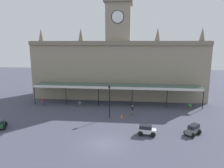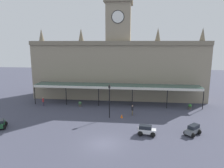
# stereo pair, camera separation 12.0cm
# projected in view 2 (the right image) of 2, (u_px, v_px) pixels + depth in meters

# --- Properties ---
(ground_plane) EXTENTS (140.00, 140.00, 0.00)m
(ground_plane) POSITION_uv_depth(u_px,v_px,m) (104.00, 144.00, 24.00)
(ground_plane) COLOR #414253
(station_building) EXTENTS (34.94, 7.16, 20.00)m
(station_building) POSITION_uv_depth(u_px,v_px,m) (119.00, 66.00, 43.60)
(station_building) COLOR gray
(station_building) RESTS_ON ground
(entrance_canopy) EXTENTS (30.78, 3.26, 3.78)m
(entrance_canopy) POSITION_uv_depth(u_px,v_px,m) (116.00, 86.00, 38.53)
(entrance_canopy) COLOR #38564C
(entrance_canopy) RESTS_ON ground
(car_green_sedan) EXTENTS (2.00, 2.23, 1.19)m
(car_green_sedan) POSITION_uv_depth(u_px,v_px,m) (1.00, 125.00, 28.36)
(car_green_sedan) COLOR #1E512D
(car_green_sedan) RESTS_ON ground
(car_grey_estate) EXTENTS (2.37, 2.38, 1.27)m
(car_grey_estate) POSITION_uv_depth(u_px,v_px,m) (193.00, 130.00, 26.31)
(car_grey_estate) COLOR slate
(car_grey_estate) RESTS_ON ground
(car_white_estate) EXTENTS (2.34, 1.72, 1.27)m
(car_white_estate) POSITION_uv_depth(u_px,v_px,m) (147.00, 131.00, 26.20)
(car_white_estate) COLOR silver
(car_white_estate) RESTS_ON ground
(pedestrian_near_entrance) EXTENTS (0.34, 0.39, 1.67)m
(pedestrian_near_entrance) POSITION_uv_depth(u_px,v_px,m) (132.00, 110.00, 33.30)
(pedestrian_near_entrance) COLOR brown
(pedestrian_near_entrance) RESTS_ON ground
(pedestrian_beside_cars) EXTENTS (0.34, 0.39, 1.67)m
(pedestrian_beside_cars) POSITION_uv_depth(u_px,v_px,m) (43.00, 101.00, 38.14)
(pedestrian_beside_cars) COLOR #3F384C
(pedestrian_beside_cars) RESTS_ON ground
(victorian_lamppost) EXTENTS (0.30, 0.30, 5.31)m
(victorian_lamppost) POSITION_uv_depth(u_px,v_px,m) (109.00, 97.00, 31.64)
(victorian_lamppost) COLOR black
(victorian_lamppost) RESTS_ON ground
(traffic_cone) EXTENTS (0.40, 0.40, 0.57)m
(traffic_cone) POSITION_uv_depth(u_px,v_px,m) (122.00, 116.00, 32.23)
(traffic_cone) COLOR orange
(traffic_cone) RESTS_ON ground
(planter_by_canopy) EXTENTS (0.60, 0.60, 0.96)m
(planter_by_canopy) POSITION_uv_depth(u_px,v_px,m) (190.00, 106.00, 36.42)
(planter_by_canopy) COLOR #47423D
(planter_by_canopy) RESTS_ON ground
(planter_near_kerb) EXTENTS (0.60, 0.60, 0.96)m
(planter_near_kerb) POSITION_uv_depth(u_px,v_px,m) (80.00, 104.00, 37.90)
(planter_near_kerb) COLOR #47423D
(planter_near_kerb) RESTS_ON ground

